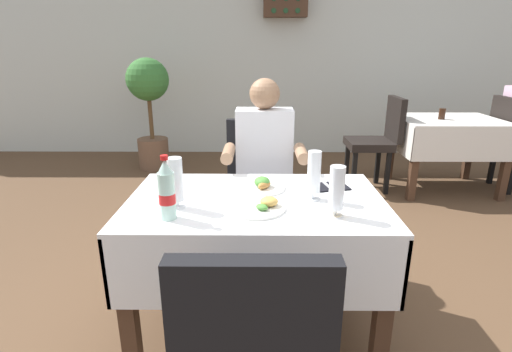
{
  "coord_description": "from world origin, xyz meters",
  "views": [
    {
      "loc": [
        -0.05,
        -1.61,
        1.43
      ],
      "look_at": [
        -0.06,
        0.2,
        0.83
      ],
      "focal_mm": 27.15,
      "sensor_mm": 36.0,
      "label": 1
    }
  ],
  "objects_px": {
    "seated_diner_far": "(264,167)",
    "plate_far_diner": "(262,185)",
    "plate_near_camera": "(260,206)",
    "beer_glass_right": "(337,191)",
    "beer_glass_middle": "(176,183)",
    "background_dining_table": "(447,137)",
    "cola_bottle_primary": "(167,192)",
    "napkin_cutlery_set": "(331,186)",
    "chair_far_diner_seat": "(257,184)",
    "background_table_tumbler": "(442,114)",
    "beer_glass_left": "(314,175)",
    "potted_plant_corner": "(149,102)",
    "main_dining_table": "(256,232)",
    "background_chair_left": "(378,138)"
  },
  "relations": [
    {
      "from": "cola_bottle_primary",
      "to": "potted_plant_corner",
      "type": "height_order",
      "value": "potted_plant_corner"
    },
    {
      "from": "seated_diner_far",
      "to": "napkin_cutlery_set",
      "type": "distance_m",
      "value": 0.6
    },
    {
      "from": "cola_bottle_primary",
      "to": "napkin_cutlery_set",
      "type": "bearing_deg",
      "value": 27.51
    },
    {
      "from": "seated_diner_far",
      "to": "plate_far_diner",
      "type": "relative_size",
      "value": 5.49
    },
    {
      "from": "cola_bottle_primary",
      "to": "background_dining_table",
      "type": "height_order",
      "value": "cola_bottle_primary"
    },
    {
      "from": "beer_glass_middle",
      "to": "background_dining_table",
      "type": "bearing_deg",
      "value": 45.33
    },
    {
      "from": "chair_far_diner_seat",
      "to": "potted_plant_corner",
      "type": "bearing_deg",
      "value": 120.7
    },
    {
      "from": "background_table_tumbler",
      "to": "background_dining_table",
      "type": "bearing_deg",
      "value": 16.98
    },
    {
      "from": "background_dining_table",
      "to": "napkin_cutlery_set",
      "type": "bearing_deg",
      "value": -127.33
    },
    {
      "from": "seated_diner_far",
      "to": "cola_bottle_primary",
      "type": "relative_size",
      "value": 4.61
    },
    {
      "from": "chair_far_diner_seat",
      "to": "background_table_tumbler",
      "type": "xyz_separation_m",
      "value": [
        1.86,
        1.42,
        0.25
      ]
    },
    {
      "from": "plate_far_diner",
      "to": "cola_bottle_primary",
      "type": "bearing_deg",
      "value": -137.86
    },
    {
      "from": "napkin_cutlery_set",
      "to": "background_table_tumbler",
      "type": "relative_size",
      "value": 1.78
    },
    {
      "from": "plate_near_camera",
      "to": "plate_far_diner",
      "type": "xyz_separation_m",
      "value": [
        0.01,
        0.26,
        0.01
      ]
    },
    {
      "from": "background_dining_table",
      "to": "background_chair_left",
      "type": "xyz_separation_m",
      "value": [
        -0.71,
        0.0,
        -0.01
      ]
    },
    {
      "from": "potted_plant_corner",
      "to": "napkin_cutlery_set",
      "type": "bearing_deg",
      "value": -58.99
    },
    {
      "from": "plate_near_camera",
      "to": "background_dining_table",
      "type": "bearing_deg",
      "value": 50.5
    },
    {
      "from": "plate_near_camera",
      "to": "napkin_cutlery_set",
      "type": "height_order",
      "value": "plate_near_camera"
    },
    {
      "from": "main_dining_table",
      "to": "beer_glass_right",
      "type": "relative_size",
      "value": 5.48
    },
    {
      "from": "plate_near_camera",
      "to": "beer_glass_right",
      "type": "distance_m",
      "value": 0.34
    },
    {
      "from": "plate_near_camera",
      "to": "beer_glass_middle",
      "type": "relative_size",
      "value": 1.11
    },
    {
      "from": "plate_far_diner",
      "to": "cola_bottle_primary",
      "type": "relative_size",
      "value": 0.84
    },
    {
      "from": "background_table_tumbler",
      "to": "potted_plant_corner",
      "type": "xyz_separation_m",
      "value": [
        -3.16,
        0.77,
        0.02
      ]
    },
    {
      "from": "chair_far_diner_seat",
      "to": "napkin_cutlery_set",
      "type": "bearing_deg",
      "value": -57.88
    },
    {
      "from": "chair_far_diner_seat",
      "to": "napkin_cutlery_set",
      "type": "height_order",
      "value": "chair_far_diner_seat"
    },
    {
      "from": "seated_diner_far",
      "to": "plate_far_diner",
      "type": "xyz_separation_m",
      "value": [
        -0.02,
        -0.53,
        0.06
      ]
    },
    {
      "from": "main_dining_table",
      "to": "cola_bottle_primary",
      "type": "xyz_separation_m",
      "value": [
        -0.36,
        -0.23,
        0.3
      ]
    },
    {
      "from": "beer_glass_middle",
      "to": "napkin_cutlery_set",
      "type": "relative_size",
      "value": 1.17
    },
    {
      "from": "seated_diner_far",
      "to": "cola_bottle_primary",
      "type": "xyz_separation_m",
      "value": [
        -0.41,
        -0.89,
        0.16
      ]
    },
    {
      "from": "beer_glass_middle",
      "to": "background_dining_table",
      "type": "distance_m",
      "value": 3.3
    },
    {
      "from": "background_chair_left",
      "to": "background_table_tumbler",
      "type": "xyz_separation_m",
      "value": [
        0.61,
        -0.03,
        0.25
      ]
    },
    {
      "from": "beer_glass_right",
      "to": "chair_far_diner_seat",
      "type": "bearing_deg",
      "value": 109.13
    },
    {
      "from": "cola_bottle_primary",
      "to": "seated_diner_far",
      "type": "bearing_deg",
      "value": 65.15
    },
    {
      "from": "plate_far_diner",
      "to": "potted_plant_corner",
      "type": "distance_m",
      "value": 3.14
    },
    {
      "from": "chair_far_diner_seat",
      "to": "plate_far_diner",
      "type": "bearing_deg",
      "value": -87.13
    },
    {
      "from": "seated_diner_far",
      "to": "beer_glass_right",
      "type": "bearing_deg",
      "value": -71.54
    },
    {
      "from": "beer_glass_left",
      "to": "beer_glass_right",
      "type": "distance_m",
      "value": 0.21
    },
    {
      "from": "chair_far_diner_seat",
      "to": "seated_diner_far",
      "type": "xyz_separation_m",
      "value": [
        0.05,
        -0.11,
        0.16
      ]
    },
    {
      "from": "beer_glass_right",
      "to": "background_table_tumbler",
      "type": "relative_size",
      "value": 2.01
    },
    {
      "from": "main_dining_table",
      "to": "chair_far_diner_seat",
      "type": "distance_m",
      "value": 0.77
    },
    {
      "from": "chair_far_diner_seat",
      "to": "plate_near_camera",
      "type": "height_order",
      "value": "chair_far_diner_seat"
    },
    {
      "from": "main_dining_table",
      "to": "background_dining_table",
      "type": "bearing_deg",
      "value": 48.67
    },
    {
      "from": "cola_bottle_primary",
      "to": "chair_far_diner_seat",
      "type": "bearing_deg",
      "value": 70.01
    },
    {
      "from": "napkin_cutlery_set",
      "to": "beer_glass_middle",
      "type": "bearing_deg",
      "value": -159.74
    },
    {
      "from": "background_table_tumbler",
      "to": "beer_glass_middle",
      "type": "bearing_deg",
      "value": -133.76
    },
    {
      "from": "chair_far_diner_seat",
      "to": "beer_glass_right",
      "type": "bearing_deg",
      "value": -70.87
    },
    {
      "from": "background_dining_table",
      "to": "background_table_tumbler",
      "type": "height_order",
      "value": "background_table_tumbler"
    },
    {
      "from": "napkin_cutlery_set",
      "to": "background_dining_table",
      "type": "xyz_separation_m",
      "value": [
        1.57,
        2.06,
        -0.19
      ]
    },
    {
      "from": "napkin_cutlery_set",
      "to": "background_chair_left",
      "type": "height_order",
      "value": "background_chair_left"
    },
    {
      "from": "napkin_cutlery_set",
      "to": "background_table_tumbler",
      "type": "xyz_separation_m",
      "value": [
        1.47,
        2.03,
        0.05
      ]
    }
  ]
}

